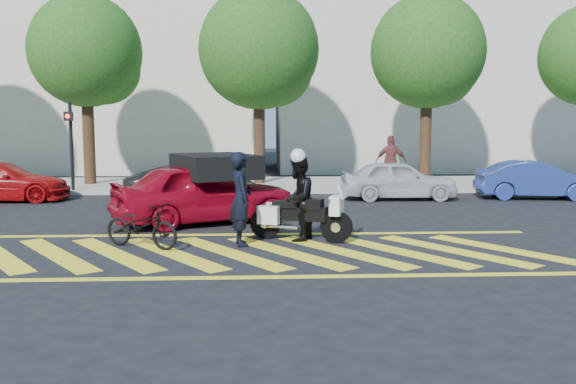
{
  "coord_description": "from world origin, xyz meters",
  "views": [
    {
      "loc": [
        -0.03,
        -11.63,
        2.54
      ],
      "look_at": [
        0.59,
        1.13,
        1.05
      ],
      "focal_mm": 38.0,
      "sensor_mm": 36.0,
      "label": 1
    }
  ],
  "objects_px": {
    "red_convertible": "(204,193)",
    "officer_bike": "(241,199)",
    "police_motorcycle": "(299,215)",
    "officer_moto": "(298,198)",
    "parked_mid_left": "(193,183)",
    "parked_right": "(536,180)",
    "parked_mid_right": "(398,180)",
    "bicycle": "(141,226)",
    "parked_left": "(0,182)"
  },
  "relations": [
    {
      "from": "red_convertible",
      "to": "parked_mid_right",
      "type": "relative_size",
      "value": 1.2
    },
    {
      "from": "officer_moto",
      "to": "red_convertible",
      "type": "distance_m",
      "value": 3.21
    },
    {
      "from": "officer_bike",
      "to": "parked_mid_left",
      "type": "height_order",
      "value": "officer_bike"
    },
    {
      "from": "parked_mid_right",
      "to": "officer_bike",
      "type": "bearing_deg",
      "value": 147.37
    },
    {
      "from": "officer_bike",
      "to": "parked_mid_right",
      "type": "xyz_separation_m",
      "value": [
        4.9,
        7.15,
        -0.32
      ]
    },
    {
      "from": "parked_mid_left",
      "to": "parked_right",
      "type": "distance_m",
      "value": 11.16
    },
    {
      "from": "parked_mid_right",
      "to": "bicycle",
      "type": "bearing_deg",
      "value": 138.55
    },
    {
      "from": "bicycle",
      "to": "red_convertible",
      "type": "relative_size",
      "value": 0.38
    },
    {
      "from": "red_convertible",
      "to": "parked_right",
      "type": "bearing_deg",
      "value": -92.24
    },
    {
      "from": "officer_bike",
      "to": "bicycle",
      "type": "distance_m",
      "value": 2.06
    },
    {
      "from": "parked_mid_left",
      "to": "police_motorcycle",
      "type": "bearing_deg",
      "value": -155.74
    },
    {
      "from": "police_motorcycle",
      "to": "parked_mid_right",
      "type": "distance_m",
      "value": 7.64
    },
    {
      "from": "red_convertible",
      "to": "parked_left",
      "type": "xyz_separation_m",
      "value": [
        -6.87,
        4.58,
        -0.15
      ]
    },
    {
      "from": "parked_left",
      "to": "parked_mid_right",
      "type": "xyz_separation_m",
      "value": [
        12.77,
        -0.2,
        0.02
      ]
    },
    {
      "from": "red_convertible",
      "to": "police_motorcycle",
      "type": "bearing_deg",
      "value": -161.04
    },
    {
      "from": "officer_bike",
      "to": "parked_mid_left",
      "type": "bearing_deg",
      "value": 1.13
    },
    {
      "from": "bicycle",
      "to": "parked_right",
      "type": "height_order",
      "value": "parked_right"
    },
    {
      "from": "officer_bike",
      "to": "officer_moto",
      "type": "relative_size",
      "value": 1.06
    },
    {
      "from": "officer_bike",
      "to": "officer_moto",
      "type": "height_order",
      "value": "officer_bike"
    },
    {
      "from": "bicycle",
      "to": "parked_mid_right",
      "type": "height_order",
      "value": "parked_mid_right"
    },
    {
      "from": "bicycle",
      "to": "officer_moto",
      "type": "bearing_deg",
      "value": -51.25
    },
    {
      "from": "red_convertible",
      "to": "officer_bike",
      "type": "bearing_deg",
      "value": 175.1
    },
    {
      "from": "officer_moto",
      "to": "red_convertible",
      "type": "bearing_deg",
      "value": -115.74
    },
    {
      "from": "police_motorcycle",
      "to": "officer_moto",
      "type": "height_order",
      "value": "officer_moto"
    },
    {
      "from": "bicycle",
      "to": "parked_mid_left",
      "type": "distance_m",
      "value": 7.25
    },
    {
      "from": "police_motorcycle",
      "to": "parked_right",
      "type": "relative_size",
      "value": 0.57
    },
    {
      "from": "parked_left",
      "to": "parked_mid_right",
      "type": "bearing_deg",
      "value": -93.1
    },
    {
      "from": "police_motorcycle",
      "to": "parked_right",
      "type": "height_order",
      "value": "parked_right"
    },
    {
      "from": "parked_mid_left",
      "to": "parked_mid_right",
      "type": "bearing_deg",
      "value": -89.02
    },
    {
      "from": "bicycle",
      "to": "parked_mid_left",
      "type": "xyz_separation_m",
      "value": [
        0.27,
        7.25,
        0.13
      ]
    },
    {
      "from": "police_motorcycle",
      "to": "red_convertible",
      "type": "distance_m",
      "value": 3.22
    },
    {
      "from": "parked_mid_right",
      "to": "parked_right",
      "type": "distance_m",
      "value": 4.54
    },
    {
      "from": "parked_right",
      "to": "parked_mid_right",
      "type": "bearing_deg",
      "value": 96.73
    },
    {
      "from": "parked_right",
      "to": "bicycle",
      "type": "bearing_deg",
      "value": 130.04
    },
    {
      "from": "officer_moto",
      "to": "parked_right",
      "type": "bearing_deg",
      "value": 149.89
    },
    {
      "from": "bicycle",
      "to": "officer_moto",
      "type": "height_order",
      "value": "officer_moto"
    },
    {
      "from": "police_motorcycle",
      "to": "parked_mid_right",
      "type": "xyz_separation_m",
      "value": [
        3.68,
        6.7,
        0.1
      ]
    },
    {
      "from": "red_convertible",
      "to": "parked_left",
      "type": "relative_size",
      "value": 1.06
    },
    {
      "from": "police_motorcycle",
      "to": "parked_right",
      "type": "distance_m",
      "value": 10.56
    },
    {
      "from": "police_motorcycle",
      "to": "parked_left",
      "type": "xyz_separation_m",
      "value": [
        -9.08,
        6.9,
        0.08
      ]
    },
    {
      "from": "red_convertible",
      "to": "parked_mid_left",
      "type": "bearing_deg",
      "value": -15.06
    },
    {
      "from": "officer_bike",
      "to": "parked_left",
      "type": "height_order",
      "value": "officer_bike"
    },
    {
      "from": "police_motorcycle",
      "to": "parked_mid_right",
      "type": "bearing_deg",
      "value": 82.24
    },
    {
      "from": "bicycle",
      "to": "police_motorcycle",
      "type": "relative_size",
      "value": 0.8
    },
    {
      "from": "parked_mid_left",
      "to": "parked_mid_right",
      "type": "height_order",
      "value": "parked_mid_right"
    },
    {
      "from": "red_convertible",
      "to": "parked_right",
      "type": "xyz_separation_m",
      "value": [
        10.43,
        4.3,
        -0.15
      ]
    },
    {
      "from": "officer_moto",
      "to": "red_convertible",
      "type": "height_order",
      "value": "officer_moto"
    },
    {
      "from": "parked_mid_right",
      "to": "red_convertible",
      "type": "bearing_deg",
      "value": 128.39
    },
    {
      "from": "red_convertible",
      "to": "parked_mid_left",
      "type": "height_order",
      "value": "red_convertible"
    },
    {
      "from": "officer_moto",
      "to": "red_convertible",
      "type": "xyz_separation_m",
      "value": [
        -2.2,
        2.34,
        -0.14
      ]
    }
  ]
}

